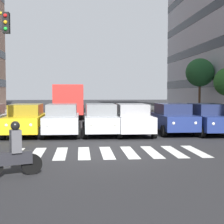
{
  "coord_description": "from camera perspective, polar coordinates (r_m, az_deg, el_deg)",
  "views": [
    {
      "loc": [
        1.02,
        13.23,
        2.39
      ],
      "look_at": [
        -0.49,
        -3.12,
        1.42
      ],
      "focal_mm": 54.55,
      "sensor_mm": 36.0,
      "label": 1
    }
  ],
  "objects": [
    {
      "name": "car_5",
      "position": [
        19.12,
        -14.23,
        -1.23
      ],
      "size": [
        2.02,
        4.44,
        1.72
      ],
      "color": "gold",
      "rests_on": "ground_plane"
    },
    {
      "name": "car_2",
      "position": [
        18.87,
        3.43,
        -1.19
      ],
      "size": [
        2.02,
        4.44,
        1.72
      ],
      "color": "silver",
      "rests_on": "ground_plane"
    },
    {
      "name": "car_0",
      "position": [
        19.99,
        15.78,
        -1.06
      ],
      "size": [
        2.02,
        4.44,
        1.72
      ],
      "color": "navy",
      "rests_on": "ground_plane"
    },
    {
      "name": "motorcycle_with_rider",
      "position": [
        10.07,
        -16.21,
        -6.74
      ],
      "size": [
        1.62,
        0.71,
        1.57
      ],
      "color": "black",
      "rests_on": "ground_plane"
    },
    {
      "name": "bus_behind_traffic",
      "position": [
        33.03,
        -7.06,
        2.44
      ],
      "size": [
        2.78,
        10.5,
        3.0
      ],
      "color": "red",
      "rests_on": "ground_plane"
    },
    {
      "name": "ground_plane",
      "position": [
        13.48,
        -0.87,
        -6.83
      ],
      "size": [
        180.0,
        180.0,
        0.0
      ],
      "primitive_type": "plane",
      "color": "#262628"
    },
    {
      "name": "car_3",
      "position": [
        18.85,
        -1.9,
        -1.2
      ],
      "size": [
        2.02,
        4.44,
        1.72
      ],
      "color": "#B2B7BC",
      "rests_on": "ground_plane"
    },
    {
      "name": "car_4",
      "position": [
        18.8,
        -8.38,
        -1.24
      ],
      "size": [
        2.02,
        4.44,
        1.72
      ],
      "color": "#B2B7BC",
      "rests_on": "ground_plane"
    },
    {
      "name": "street_tree_2",
      "position": [
        30.88,
        14.51,
        6.4
      ],
      "size": [
        2.47,
        2.47,
        5.17
      ],
      "color": "#513823",
      "rests_on": "sidewalk_left"
    },
    {
      "name": "car_1",
      "position": [
        19.82,
        10.15,
        -1.02
      ],
      "size": [
        2.02,
        4.44,
        1.72
      ],
      "color": "navy",
      "rests_on": "ground_plane"
    },
    {
      "name": "crosswalk_markings",
      "position": [
        13.48,
        -0.87,
        -6.81
      ],
      "size": [
        7.65,
        2.8,
        0.01
      ],
      "color": "silver",
      "rests_on": "ground_plane"
    }
  ]
}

